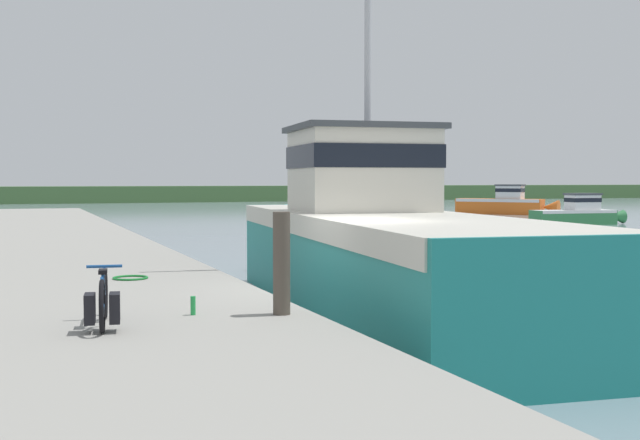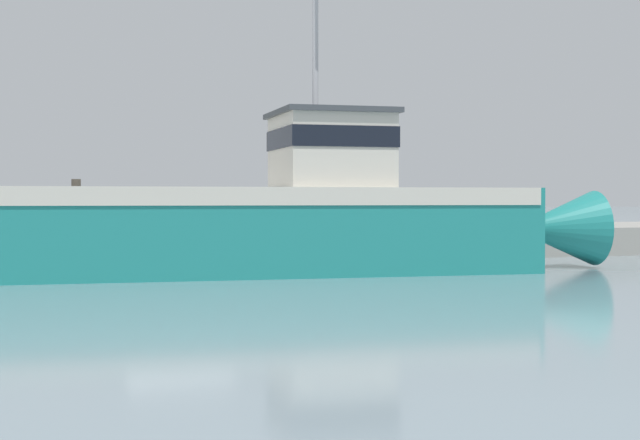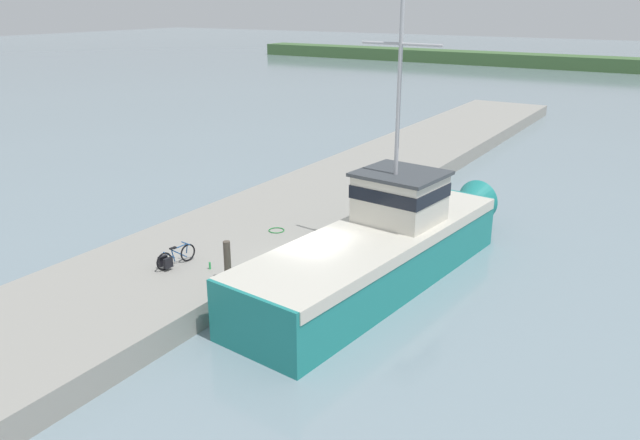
% 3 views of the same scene
% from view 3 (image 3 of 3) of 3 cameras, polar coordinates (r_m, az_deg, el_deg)
% --- Properties ---
extents(ground_plane, '(320.00, 320.00, 0.00)m').
position_cam_3_polar(ground_plane, '(21.41, -1.08, -6.63)').
color(ground_plane, gray).
extents(dock_pier, '(6.35, 80.00, 0.85)m').
position_cam_3_polar(dock_pier, '(23.75, -10.19, -3.11)').
color(dock_pier, gray).
rests_on(dock_pier, ground_plane).
extents(fishing_boat_main, '(4.64, 14.74, 9.53)m').
position_cam_3_polar(fishing_boat_main, '(22.04, 5.98, -2.16)').
color(fishing_boat_main, teal).
rests_on(fishing_boat_main, ground_plane).
extents(bicycle_touring, '(0.56, 1.62, 0.70)m').
position_cam_3_polar(bicycle_touring, '(21.72, -13.33, -3.41)').
color(bicycle_touring, black).
rests_on(bicycle_touring, dock_pier).
extents(mooring_post, '(0.23, 0.23, 1.35)m').
position_cam_3_polar(mooring_post, '(20.22, -8.47, -3.73)').
color(mooring_post, '#51473D').
rests_on(mooring_post, dock_pier).
extents(hose_coil, '(0.63, 0.63, 0.04)m').
position_cam_3_polar(hose_coil, '(24.57, -4.00, -0.95)').
color(hose_coil, '#197A2D').
rests_on(hose_coil, dock_pier).
extents(water_bottle_on_curb, '(0.07, 0.07, 0.25)m').
position_cam_3_polar(water_bottle_on_curb, '(21.37, -10.04, -4.13)').
color(water_bottle_on_curb, green).
rests_on(water_bottle_on_curb, dock_pier).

